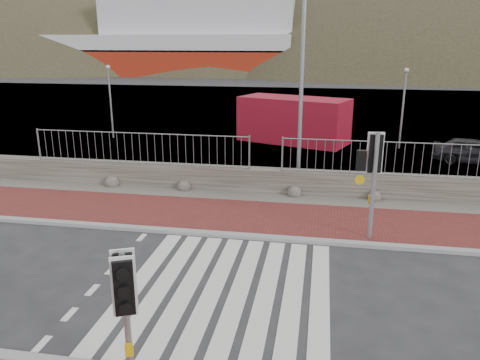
% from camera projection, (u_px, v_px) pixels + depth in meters
% --- Properties ---
extents(ground, '(220.00, 220.00, 0.00)m').
position_uv_depth(ground, '(226.00, 291.00, 10.59)').
color(ground, '#28282B').
rests_on(ground, ground).
extents(sidewalk_far, '(40.00, 3.00, 0.08)m').
position_uv_depth(sidewalk_far, '(255.00, 218.00, 14.82)').
color(sidewalk_far, maroon).
rests_on(sidewalk_far, ground).
extents(kerb_far, '(40.00, 0.25, 0.12)m').
position_uv_depth(kerb_far, '(247.00, 236.00, 13.40)').
color(kerb_far, gray).
rests_on(kerb_far, ground).
extents(zebra_crossing, '(4.62, 5.60, 0.01)m').
position_uv_depth(zebra_crossing, '(226.00, 291.00, 10.59)').
color(zebra_crossing, silver).
rests_on(zebra_crossing, ground).
extents(gravel_strip, '(40.00, 1.50, 0.06)m').
position_uv_depth(gravel_strip, '(263.00, 198.00, 16.71)').
color(gravel_strip, '#59544C').
rests_on(gravel_strip, ground).
extents(stone_wall, '(40.00, 0.60, 0.90)m').
position_uv_depth(stone_wall, '(266.00, 181.00, 17.35)').
color(stone_wall, '#46403A').
rests_on(stone_wall, ground).
extents(railing, '(18.07, 0.07, 1.22)m').
position_uv_depth(railing, '(266.00, 145.00, 16.81)').
color(railing, gray).
rests_on(railing, stone_wall).
extents(quay, '(120.00, 40.00, 0.50)m').
position_uv_depth(quay, '(298.00, 112.00, 36.91)').
color(quay, '#4C4C4F').
rests_on(quay, ground).
extents(water, '(220.00, 50.00, 0.05)m').
position_uv_depth(water, '(311.00, 78.00, 69.92)').
color(water, '#3F4C54').
rests_on(water, ground).
extents(ferry, '(50.00, 16.00, 20.00)m').
position_uv_depth(ferry, '(163.00, 41.00, 77.22)').
color(ferry, maroon).
rests_on(ferry, ground).
extents(hills_backdrop, '(254.00, 90.00, 100.00)m').
position_uv_depth(hills_backdrop, '(342.00, 180.00, 98.99)').
color(hills_backdrop, '#2C311D').
rests_on(hills_backdrop, ground).
extents(traffic_signal_near, '(0.42, 0.34, 2.53)m').
position_uv_depth(traffic_signal_near, '(125.00, 295.00, 6.93)').
color(traffic_signal_near, gray).
rests_on(traffic_signal_near, ground).
extents(traffic_signal_far, '(0.75, 0.32, 3.11)m').
position_uv_depth(traffic_signal_far, '(374.00, 163.00, 12.66)').
color(traffic_signal_far, gray).
rests_on(traffic_signal_far, ground).
extents(streetlight, '(1.76, 0.89, 8.77)m').
position_uv_depth(streetlight, '(307.00, 55.00, 16.65)').
color(streetlight, gray).
rests_on(streetlight, ground).
extents(shipping_container, '(6.36, 4.36, 2.45)m').
position_uv_depth(shipping_container, '(293.00, 120.00, 25.78)').
color(shipping_container, maroon).
rests_on(shipping_container, ground).
extents(car_a, '(3.68, 2.14, 1.18)m').
position_uv_depth(car_a, '(473.00, 151.00, 21.38)').
color(car_a, black).
rests_on(car_a, ground).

